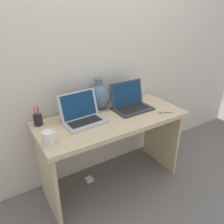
# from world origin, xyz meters

# --- Properties ---
(ground_plane) EXTENTS (6.00, 6.00, 0.00)m
(ground_plane) POSITION_xyz_m (0.00, 0.00, 0.00)
(ground_plane) COLOR slate
(back_wall) EXTENTS (4.40, 0.04, 2.40)m
(back_wall) POSITION_xyz_m (0.00, 0.33, 1.20)
(back_wall) COLOR beige
(back_wall) RESTS_ON ground
(desk) EXTENTS (1.34, 0.59, 0.73)m
(desk) POSITION_xyz_m (0.00, 0.00, 0.57)
(desk) COLOR #D1B78C
(desk) RESTS_ON ground
(laptop_left) EXTENTS (0.36, 0.27, 0.25)m
(laptop_left) POSITION_xyz_m (-0.26, 0.08, 0.80)
(laptop_left) COLOR #B2B2B7
(laptop_left) RESTS_ON desk
(laptop_right) EXTENTS (0.36, 0.26, 0.25)m
(laptop_right) POSITION_xyz_m (0.25, 0.08, 0.80)
(laptop_right) COLOR #333338
(laptop_right) RESTS_ON desk
(green_vase) EXTENTS (0.22, 0.22, 0.29)m
(green_vase) POSITION_xyz_m (0.00, 0.23, 0.86)
(green_vase) COLOR slate
(green_vase) RESTS_ON desk
(coffee_mug) EXTENTS (0.12, 0.08, 0.11)m
(coffee_mug) POSITION_xyz_m (-0.61, -0.14, 0.79)
(coffee_mug) COLOR white
(coffee_mug) RESTS_ON desk
(pen_cup) EXTENTS (0.07, 0.07, 0.17)m
(pen_cup) POSITION_xyz_m (-0.59, 0.20, 0.78)
(pen_cup) COLOR black
(pen_cup) RESTS_ON desk
(scissors) EXTENTS (0.13, 0.10, 0.01)m
(scissors) POSITION_xyz_m (0.45, -0.18, 0.74)
(scissors) COLOR #B7B7BC
(scissors) RESTS_ON desk
(power_brick) EXTENTS (0.07, 0.07, 0.03)m
(power_brick) POSITION_xyz_m (-0.20, 0.13, 0.01)
(power_brick) COLOR white
(power_brick) RESTS_ON ground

